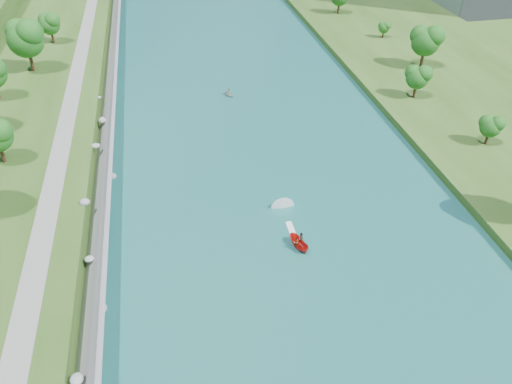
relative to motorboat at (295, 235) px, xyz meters
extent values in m
plane|color=#2D5119|center=(-0.68, -2.52, -0.72)|extent=(260.00, 260.00, 0.00)
cube|color=#195A61|center=(-0.68, 17.48, -0.67)|extent=(55.00, 240.00, 0.10)
cube|color=slate|center=(-26.53, 17.48, 1.08)|extent=(3.54, 236.00, 4.05)
ellipsoid|color=gray|center=(-27.22, -18.69, 2.27)|extent=(1.30, 1.48, 0.88)
ellipsoid|color=gray|center=(-25.77, -8.17, 0.12)|extent=(1.43, 1.59, 0.96)
ellipsoid|color=gray|center=(-27.29, -0.80, 1.46)|extent=(1.24, 1.07, 0.71)
ellipsoid|color=gray|center=(-28.26, 9.43, 2.95)|extent=(1.45, 1.28, 1.02)
ellipsoid|color=gray|center=(-25.43, 20.16, -0.31)|extent=(1.52, 1.59, 0.96)
ellipsoid|color=gray|center=(-27.72, 25.54, 2.54)|extent=(1.49, 1.27, 0.86)
ellipsoid|color=gray|center=(-27.20, 36.10, 1.71)|extent=(1.36, 1.55, 1.07)
ellipsoid|color=gray|center=(-28.15, 44.30, 2.48)|extent=(1.03, 0.85, 0.63)
ellipsoid|color=gray|center=(-26.07, 53.62, 0.16)|extent=(0.96, 0.98, 0.76)
cube|color=gray|center=(-33.18, 17.48, 2.83)|extent=(3.00, 200.00, 0.10)
ellipsoid|color=#175015|center=(-42.37, 59.84, 9.34)|extent=(7.88, 7.88, 13.13)
ellipsoid|color=#175015|center=(-40.20, 76.78, 7.08)|extent=(5.17, 5.17, 8.62)
ellipsoid|color=#175015|center=(38.57, 15.74, 3.98)|extent=(3.85, 3.85, 6.41)
ellipsoid|color=#175015|center=(34.51, 35.37, 4.80)|extent=(4.83, 4.83, 8.04)
ellipsoid|color=#175015|center=(43.11, 49.58, 6.41)|extent=(6.75, 6.75, 11.26)
ellipsoid|color=#175015|center=(42.31, 69.58, 3.20)|extent=(2.91, 2.91, 4.85)
imported|color=red|center=(-0.02, -1.81, 0.11)|extent=(2.59, 4.07, 1.47)
imported|color=#66605B|center=(-0.42, -2.21, 0.56)|extent=(0.64, 0.46, 1.67)
imported|color=#66605B|center=(0.48, -1.31, 0.54)|extent=(1.00, 0.97, 1.63)
cube|color=white|center=(-0.02, 1.19, -0.59)|extent=(0.90, 5.00, 0.06)
imported|color=gray|center=(-1.95, 46.53, -0.32)|extent=(3.21, 3.58, 0.61)
imported|color=#66605B|center=(-1.95, 46.53, 0.27)|extent=(0.67, 0.47, 1.29)
camera|label=1|loc=(-15.64, -49.73, 45.94)|focal=35.00mm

